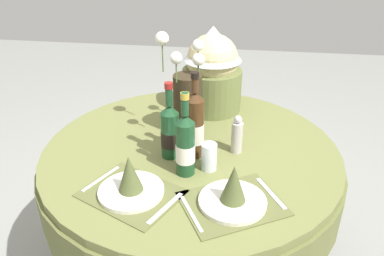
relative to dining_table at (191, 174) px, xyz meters
name	(u,v)px	position (x,y,z in m)	size (l,w,h in m)	color
dining_table	(191,174)	(0.00, 0.00, 0.00)	(1.32, 1.32, 0.74)	olive
place_setting_left	(131,183)	(-0.17, -0.35, 0.19)	(0.42, 0.38, 0.16)	brown
place_setting_right	(233,193)	(0.20, -0.36, 0.19)	(0.42, 0.39, 0.16)	brown
flower_vase	(187,98)	(-0.04, 0.14, 0.31)	(0.22, 0.23, 0.46)	#332819
wine_bottle_left	(195,125)	(0.02, -0.06, 0.29)	(0.08, 0.08, 0.37)	#422814
wine_bottle_centre	(185,145)	(0.01, -0.19, 0.27)	(0.08, 0.08, 0.34)	#194223
wine_bottle_right	(170,131)	(-0.08, -0.08, 0.26)	(0.08, 0.08, 0.33)	#194223
tumbler_near_right	(209,157)	(0.09, -0.15, 0.20)	(0.06, 0.06, 0.11)	silver
pepper_mill	(237,136)	(0.20, -0.01, 0.22)	(0.05, 0.05, 0.17)	#B7B2AD
gift_tub_back_centre	(212,67)	(0.05, 0.42, 0.37)	(0.31, 0.31, 0.44)	olive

